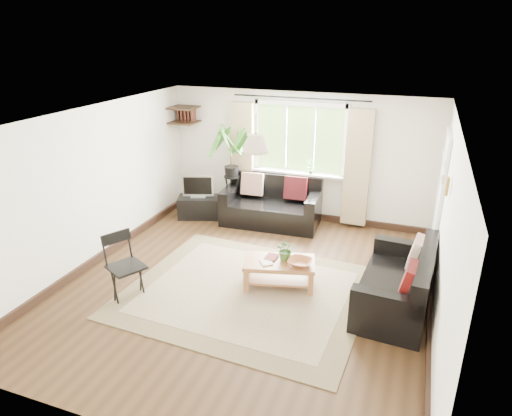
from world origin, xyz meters
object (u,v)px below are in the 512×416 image
(sofa_back, at_px, (271,203))
(palm_stand, at_px, (232,172))
(tv_stand, at_px, (199,207))
(folding_chair, at_px, (126,268))
(coffee_table, at_px, (279,274))
(sofa_right, at_px, (396,280))

(sofa_back, distance_m, palm_stand, 0.96)
(tv_stand, height_order, palm_stand, palm_stand)
(folding_chair, bearing_deg, sofa_back, 9.65)
(sofa_back, relative_size, coffee_table, 1.80)
(palm_stand, height_order, folding_chair, palm_stand)
(sofa_right, bearing_deg, coffee_table, -84.21)
(coffee_table, relative_size, tv_stand, 1.28)
(sofa_back, xyz_separation_m, tv_stand, (-1.42, -0.18, -0.21))
(coffee_table, xyz_separation_m, folding_chair, (-1.84, -0.99, 0.25))
(coffee_table, distance_m, folding_chair, 2.10)
(sofa_back, distance_m, sofa_right, 3.15)
(sofa_right, relative_size, palm_stand, 0.95)
(sofa_back, xyz_separation_m, folding_chair, (-1.02, -3.09, 0.04))
(coffee_table, bearing_deg, tv_stand, 139.36)
(palm_stand, bearing_deg, folding_chair, -93.34)
(tv_stand, distance_m, folding_chair, 2.95)
(palm_stand, bearing_deg, tv_stand, -154.87)
(folding_chair, bearing_deg, palm_stand, 24.52)
(sofa_right, height_order, folding_chair, folding_chair)
(palm_stand, relative_size, folding_chair, 1.95)
(tv_stand, relative_size, palm_stand, 0.44)
(tv_stand, bearing_deg, sofa_back, -11.89)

